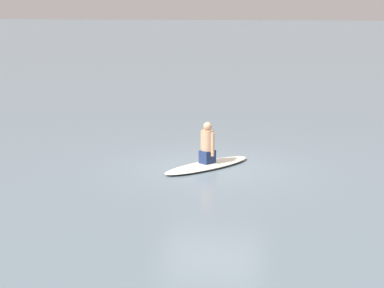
# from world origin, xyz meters

# --- Properties ---
(ground_plane) EXTENTS (400.00, 400.00, 0.00)m
(ground_plane) POSITION_xyz_m (0.00, 0.00, 0.00)
(ground_plane) COLOR slate
(surfboard) EXTENTS (2.08, 2.70, 0.11)m
(surfboard) POSITION_xyz_m (-0.11, -0.06, 0.06)
(surfboard) COLOR silver
(surfboard) RESTS_ON ground
(person_paddler) EXTENTS (0.42, 0.43, 1.01)m
(person_paddler) POSITION_xyz_m (-0.11, -0.06, 0.57)
(person_paddler) COLOR navy
(person_paddler) RESTS_ON surfboard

